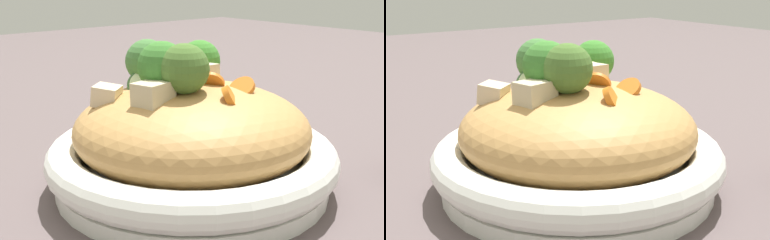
{
  "view_description": "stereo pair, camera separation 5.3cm",
  "coord_description": "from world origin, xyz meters",
  "views": [
    {
      "loc": [
        -0.33,
        -0.39,
        0.23
      ],
      "look_at": [
        0.0,
        0.0,
        0.08
      ],
      "focal_mm": 46.15,
      "sensor_mm": 36.0,
      "label": 1
    },
    {
      "loc": [
        -0.29,
        -0.42,
        0.23
      ],
      "look_at": [
        0.0,
        0.0,
        0.08
      ],
      "focal_mm": 46.15,
      "sensor_mm": 36.0,
      "label": 2
    }
  ],
  "objects": [
    {
      "name": "noodle_heap",
      "position": [
        0.0,
        -0.0,
        0.07
      ],
      "size": [
        0.26,
        0.26,
        0.1
      ],
      "color": "tan",
      "rests_on": "serving_bowl"
    },
    {
      "name": "drinking_glass",
      "position": [
        0.16,
        0.21,
        0.05
      ],
      "size": [
        0.07,
        0.07,
        0.1
      ],
      "color": "silver",
      "rests_on": "ground_plane"
    },
    {
      "name": "chicken_chunks",
      "position": [
        -0.01,
        0.02,
        0.11
      ],
      "size": [
        0.14,
        0.1,
        0.04
      ],
      "color": "beige",
      "rests_on": "serving_bowl"
    },
    {
      "name": "broccoli_florets",
      "position": [
        0.0,
        0.03,
        0.13
      ],
      "size": [
        0.17,
        0.15,
        0.08
      ],
      "color": "#9AB871",
      "rests_on": "serving_bowl"
    },
    {
      "name": "zucchini_slices",
      "position": [
        -0.02,
        0.03,
        0.11
      ],
      "size": [
        0.07,
        0.07,
        0.03
      ],
      "color": "beige",
      "rests_on": "serving_bowl"
    },
    {
      "name": "ground_plane",
      "position": [
        0.0,
        0.0,
        0.0
      ],
      "size": [
        3.0,
        3.0,
        0.0
      ],
      "primitive_type": "plane",
      "color": "#584B4B"
    },
    {
      "name": "carrot_coins",
      "position": [
        0.02,
        -0.02,
        0.11
      ],
      "size": [
        0.07,
        0.14,
        0.03
      ],
      "color": "orange",
      "rests_on": "serving_bowl"
    },
    {
      "name": "serving_bowl",
      "position": [
        0.0,
        0.0,
        0.03
      ],
      "size": [
        0.32,
        0.32,
        0.05
      ],
      "color": "white",
      "rests_on": "ground_plane"
    }
  ]
}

